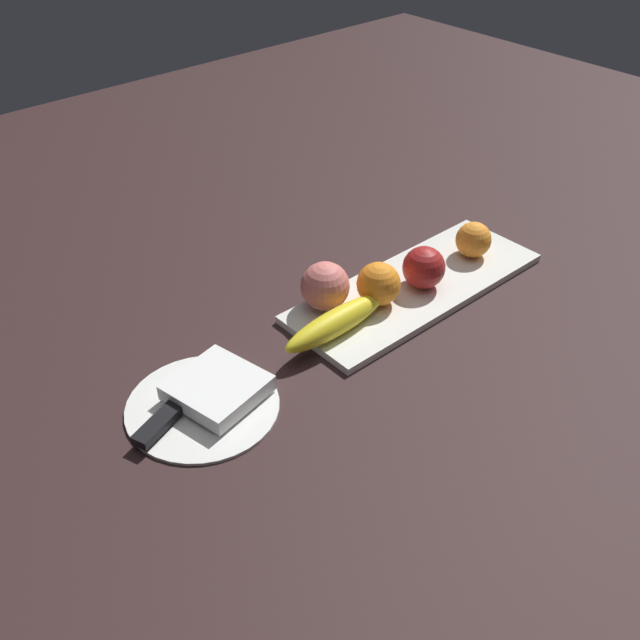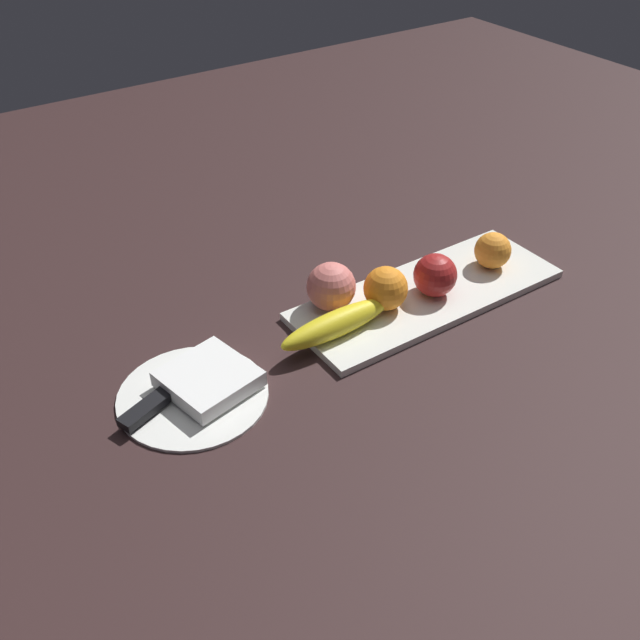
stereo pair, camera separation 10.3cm
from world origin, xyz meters
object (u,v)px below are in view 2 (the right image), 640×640
Objects in this scene: peach at (331,287)px; orange_near_apple at (493,250)px; folded_napkin at (209,379)px; apple at (437,277)px; orange_near_banana at (386,288)px; fruit_tray at (427,294)px; dinner_plate at (193,394)px; banana at (338,325)px; knife at (158,400)px.

orange_near_apple is at bearing -10.59° from peach.
folded_napkin is (-0.24, -0.05, -0.03)m from peach.
orange_near_apple is at bearing -0.27° from folded_napkin.
peach reaches higher than apple.
orange_near_banana is 0.90× the size of peach.
fruit_tray is at bearing -18.70° from peach.
orange_near_banana is 0.08m from peach.
dinner_plate is (-0.26, -0.05, -0.05)m from peach.
orange_near_banana is (0.10, 0.02, 0.01)m from banana.
peach is at bearing 11.08° from dinner_plate.
banana is at bearing -24.14° from knife.
banana is 1.08× the size of knife.
knife is (-0.46, 0.01, 0.01)m from fruit_tray.
fruit_tray is 4.06× the size of folded_napkin.
apple is at bearing -12.80° from orange_near_banana.
dinner_plate is 0.03m from folded_napkin.
orange_near_apple reaches higher than dinner_plate.
orange_near_apple reaches higher than folded_napkin.
peach is 0.31m from knife.
apple is 0.19m from banana.
dinner_plate is (-0.42, 0.01, -0.04)m from apple.
apple reaches higher than fruit_tray.
orange_near_banana is (-0.22, 0.01, 0.00)m from orange_near_apple.
folded_napkin reaches higher than dinner_plate.
dinner_plate is (-0.23, 0.01, -0.03)m from banana.
apple is at bearing -74.64° from fruit_tray.
knife is at bearing -171.56° from peach.
folded_napkin is at bearing -0.00° from dinner_plate.
fruit_tray is 0.46m from knife.
orange_near_apple is 0.34× the size of knife.
apple is 1.00× the size of orange_near_banana.
peach is 0.43× the size of knife.
fruit_tray is 2.37× the size of banana.
knife is at bearing 175.63° from folded_napkin.
fruit_tray is at bearing 0.00° from dinner_plate.
apple is 1.13× the size of orange_near_apple.
folded_napkin is (-0.20, 0.01, -0.01)m from banana.
apple is at bearing -174.93° from orange_near_apple.
orange_near_banana reaches higher than orange_near_apple.
orange_near_banana is 0.61× the size of folded_napkin.
peach is 0.24m from folded_napkin.
peach reaches higher than fruit_tray.
banana is at bearing -175.68° from fruit_tray.
knife is (-0.31, -0.05, -0.04)m from peach.
orange_near_banana is 0.33m from dinner_plate.
dinner_plate is at bearing -26.84° from knife.
orange_near_apple is at bearing -2.07° from orange_near_banana.
orange_near_apple is 0.22m from orange_near_banana.
peach reaches higher than banana.
apple is at bearing -1.50° from banana.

